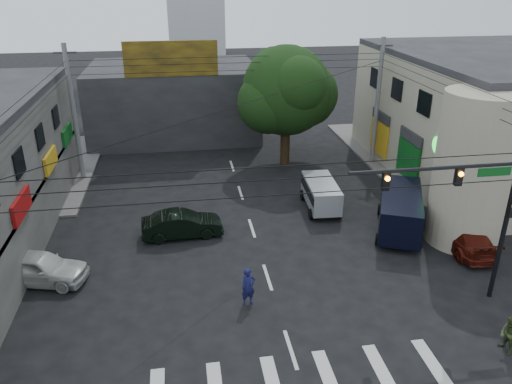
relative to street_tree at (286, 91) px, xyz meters
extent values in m
plane|color=black|center=(-4.00, -17.00, -5.47)|extent=(160.00, 160.00, 0.00)
cube|color=#514F4C|center=(14.00, 1.00, -5.40)|extent=(16.00, 16.00, 0.15)
cube|color=gray|center=(14.00, -4.00, -1.47)|extent=(14.00, 18.00, 8.00)
cylinder|color=gray|center=(7.00, -13.00, -1.47)|extent=(4.00, 4.00, 8.00)
cube|color=#232326|center=(-8.00, 9.00, -2.47)|extent=(14.00, 10.00, 6.00)
cube|color=olive|center=(-8.00, 4.10, 1.83)|extent=(7.00, 0.30, 2.60)
cylinder|color=black|center=(0.00, 0.00, -3.27)|extent=(0.70, 0.70, 4.40)
sphere|color=black|center=(0.00, 0.00, 0.03)|extent=(6.40, 6.40, 6.40)
cylinder|color=black|center=(5.50, -18.00, -1.87)|extent=(0.20, 0.20, 7.20)
cylinder|color=black|center=(2.00, -18.00, 0.83)|extent=(7.00, 0.14, 0.14)
cube|color=black|center=(3.00, -18.00, 0.43)|extent=(0.28, 0.22, 0.75)
cube|color=black|center=(0.00, -18.00, 0.43)|extent=(0.28, 0.22, 0.75)
sphere|color=orange|center=(3.00, -18.14, 0.58)|extent=(0.20, 0.20, 0.20)
sphere|color=orange|center=(0.00, -18.14, 0.58)|extent=(0.20, 0.20, 0.20)
cube|color=#0B5018|center=(4.50, -18.00, 0.53)|extent=(1.40, 0.06, 0.35)
cylinder|color=#59595B|center=(-14.50, -1.00, -0.87)|extent=(0.32, 0.32, 9.20)
cylinder|color=#59595B|center=(6.50, -1.00, -0.87)|extent=(0.32, 0.32, 9.20)
imported|color=black|center=(-7.87, -10.31, -4.76)|extent=(2.02, 4.50, 1.43)
imported|color=#B8B7B3|center=(-14.50, -13.72, -4.71)|extent=(3.99, 5.35, 1.52)
imported|color=#4D130B|center=(6.50, -13.86, -4.79)|extent=(2.40, 4.92, 1.37)
imported|color=#131544|center=(-5.19, -16.90, -4.60)|extent=(0.87, 0.78, 1.75)
imported|color=#313F1D|center=(4.04, -21.38, -4.69)|extent=(0.93, 0.81, 1.56)
camera|label=1|loc=(-7.65, -34.61, 7.71)|focal=35.00mm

